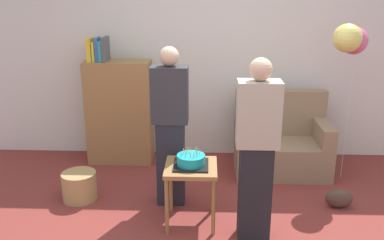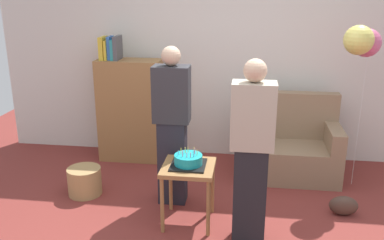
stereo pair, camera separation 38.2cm
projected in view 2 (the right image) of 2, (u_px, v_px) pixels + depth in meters
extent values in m
plane|color=maroon|center=(214.00, 237.00, 3.85)|extent=(8.00, 8.00, 0.00)
cube|color=silver|center=(230.00, 53.00, 5.37)|extent=(6.00, 0.10, 2.70)
cube|color=#8C7054|center=(290.00, 160.00, 5.02)|extent=(1.10, 0.70, 0.40)
cube|color=#8C7054|center=(291.00, 115.00, 5.13)|extent=(1.10, 0.16, 0.56)
cube|color=#8C7054|center=(251.00, 133.00, 4.99)|extent=(0.16, 0.70, 0.24)
cube|color=#8C7054|center=(334.00, 137.00, 4.86)|extent=(0.16, 0.70, 0.24)
cube|color=olive|center=(131.00, 110.00, 5.41)|extent=(0.80, 0.36, 1.30)
cube|color=gold|center=(103.00, 48.00, 5.21)|extent=(0.05, 0.23, 0.28)
cube|color=gold|center=(107.00, 50.00, 5.21)|extent=(0.03, 0.21, 0.23)
cube|color=#3366B7|center=(110.00, 48.00, 5.20)|extent=(0.04, 0.18, 0.28)
cube|color=teal|center=(114.00, 49.00, 5.20)|extent=(0.04, 0.22, 0.25)
cube|color=#4C4C51|center=(118.00, 48.00, 5.19)|extent=(0.05, 0.26, 0.29)
cube|color=olive|center=(188.00, 168.00, 3.93)|extent=(0.48, 0.48, 0.04)
cylinder|color=olive|center=(162.00, 205.00, 3.85)|extent=(0.04, 0.04, 0.55)
cylinder|color=olive|center=(208.00, 209.00, 3.79)|extent=(0.04, 0.04, 0.55)
cylinder|color=olive|center=(171.00, 185.00, 4.24)|extent=(0.04, 0.04, 0.55)
cylinder|color=olive|center=(213.00, 187.00, 4.19)|extent=(0.04, 0.04, 0.55)
cube|color=black|center=(188.00, 165.00, 3.92)|extent=(0.32, 0.32, 0.02)
cylinder|color=teal|center=(188.00, 160.00, 3.90)|extent=(0.26, 0.26, 0.09)
cylinder|color=#F2CC4C|center=(197.00, 152.00, 3.87)|extent=(0.01, 0.01, 0.05)
cylinder|color=#EA668C|center=(195.00, 151.00, 3.90)|extent=(0.01, 0.01, 0.05)
cylinder|color=#F2CC4C|center=(194.00, 150.00, 3.95)|extent=(0.01, 0.01, 0.05)
cylinder|color=#F2CC4C|center=(188.00, 150.00, 3.94)|extent=(0.01, 0.01, 0.05)
cylinder|color=#F2CC4C|center=(185.00, 150.00, 3.93)|extent=(0.01, 0.01, 0.05)
cylinder|color=#F2CC4C|center=(181.00, 151.00, 3.91)|extent=(0.01, 0.01, 0.06)
cylinder|color=#66B2E5|center=(178.00, 153.00, 3.87)|extent=(0.01, 0.01, 0.05)
cylinder|color=#EA668C|center=(183.00, 154.00, 3.84)|extent=(0.01, 0.01, 0.06)
cylinder|color=#EA668C|center=(187.00, 155.00, 3.82)|extent=(0.01, 0.01, 0.05)
cylinder|color=#EA668C|center=(191.00, 155.00, 3.82)|extent=(0.01, 0.01, 0.05)
cylinder|color=#66B2E5|center=(194.00, 154.00, 3.84)|extent=(0.01, 0.01, 0.06)
cube|color=#23232D|center=(173.00, 162.00, 4.37)|extent=(0.28, 0.20, 0.88)
cube|color=#2D2D33|center=(172.00, 94.00, 4.15)|extent=(0.36, 0.22, 0.56)
sphere|color=#D1A889|center=(171.00, 56.00, 4.03)|extent=(0.19, 0.19, 0.19)
cube|color=black|center=(250.00, 195.00, 3.68)|extent=(0.28, 0.20, 0.88)
cube|color=#B2A893|center=(253.00, 116.00, 3.46)|extent=(0.36, 0.22, 0.56)
sphere|color=#D1A889|center=(255.00, 71.00, 3.35)|extent=(0.19, 0.19, 0.19)
cylinder|color=#A88451|center=(85.00, 181.00, 4.60)|extent=(0.36, 0.36, 0.30)
ellipsoid|color=#473328|center=(343.00, 206.00, 4.19)|extent=(0.28, 0.14, 0.20)
cylinder|color=silver|center=(359.00, 120.00, 4.63)|extent=(0.00, 0.00, 1.54)
sphere|color=#E5D666|center=(359.00, 40.00, 4.31)|extent=(0.30, 0.30, 0.30)
sphere|color=#D65B84|center=(367.00, 43.00, 4.40)|extent=(0.30, 0.30, 0.30)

